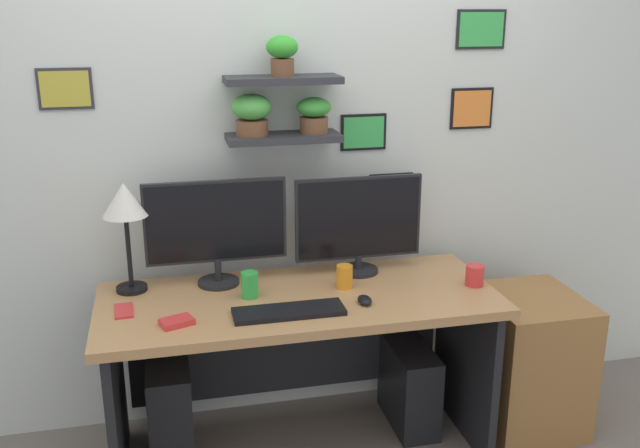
# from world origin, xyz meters

# --- Properties ---
(back_wall_assembly) EXTENTS (4.40, 0.24, 2.70)m
(back_wall_assembly) POSITION_xyz_m (0.00, 0.44, 1.36)
(back_wall_assembly) COLOR silver
(back_wall_assembly) RESTS_ON ground
(desk) EXTENTS (1.66, 0.68, 0.75)m
(desk) POSITION_xyz_m (0.00, 0.06, 0.54)
(desk) COLOR tan
(desk) RESTS_ON ground
(monitor_left) EXTENTS (0.60, 0.18, 0.46)m
(monitor_left) POSITION_xyz_m (-0.32, 0.22, 1.01)
(monitor_left) COLOR black
(monitor_left) RESTS_ON desk
(monitor_right) EXTENTS (0.57, 0.18, 0.44)m
(monitor_right) POSITION_xyz_m (0.32, 0.22, 0.98)
(monitor_right) COLOR black
(monitor_right) RESTS_ON desk
(keyboard) EXTENTS (0.44, 0.14, 0.02)m
(keyboard) POSITION_xyz_m (-0.08, -0.16, 0.76)
(keyboard) COLOR black
(keyboard) RESTS_ON desk
(computer_mouse) EXTENTS (0.06, 0.09, 0.03)m
(computer_mouse) POSITION_xyz_m (0.24, -0.14, 0.77)
(computer_mouse) COLOR black
(computer_mouse) RESTS_ON desk
(desk_lamp) EXTENTS (0.19, 0.19, 0.47)m
(desk_lamp) POSITION_xyz_m (-0.68, 0.22, 1.12)
(desk_lamp) COLOR black
(desk_lamp) RESTS_ON desk
(cell_phone) EXTENTS (0.08, 0.14, 0.01)m
(cell_phone) POSITION_xyz_m (-0.71, 0.00, 0.76)
(cell_phone) COLOR red
(cell_phone) RESTS_ON desk
(coffee_mug) EXTENTS (0.08, 0.08, 0.09)m
(coffee_mug) POSITION_xyz_m (0.76, -0.05, 0.80)
(coffee_mug) COLOR red
(coffee_mug) RESTS_ON desk
(pen_cup) EXTENTS (0.07, 0.07, 0.10)m
(pen_cup) POSITION_xyz_m (0.21, 0.05, 0.80)
(pen_cup) COLOR orange
(pen_cup) RESTS_ON desk
(scissors_tray) EXTENTS (0.14, 0.12, 0.02)m
(scissors_tray) POSITION_xyz_m (-0.51, -0.17, 0.76)
(scissors_tray) COLOR red
(scissors_tray) RESTS_ON desk
(water_cup) EXTENTS (0.07, 0.07, 0.11)m
(water_cup) POSITION_xyz_m (-0.20, 0.03, 0.81)
(water_cup) COLOR green
(water_cup) RESTS_ON desk
(drawer_cabinet) EXTENTS (0.44, 0.50, 0.64)m
(drawer_cabinet) POSITION_xyz_m (1.09, -0.01, 0.32)
(drawer_cabinet) COLOR #9E6B38
(drawer_cabinet) RESTS_ON ground
(computer_tower_left) EXTENTS (0.18, 0.40, 0.47)m
(computer_tower_left) POSITION_xyz_m (-0.56, 0.08, 0.23)
(computer_tower_left) COLOR black
(computer_tower_left) RESTS_ON ground
(computer_tower_right) EXTENTS (0.18, 0.40, 0.39)m
(computer_tower_right) POSITION_xyz_m (0.54, 0.11, 0.20)
(computer_tower_right) COLOR black
(computer_tower_right) RESTS_ON ground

